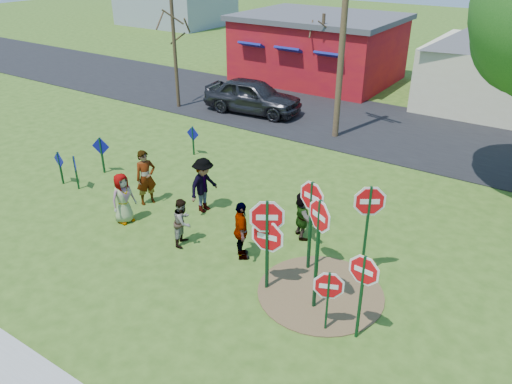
# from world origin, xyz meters

# --- Properties ---
(ground) EXTENTS (120.00, 120.00, 0.00)m
(ground) POSITION_xyz_m (0.00, 0.00, 0.00)
(ground) COLOR #355618
(ground) RESTS_ON ground
(road) EXTENTS (120.00, 7.50, 0.04)m
(road) POSITION_xyz_m (0.00, 11.50, 0.02)
(road) COLOR black
(road) RESTS_ON ground
(dirt_patch) EXTENTS (3.20, 3.20, 0.03)m
(dirt_patch) POSITION_xyz_m (4.50, -1.00, 0.01)
(dirt_patch) COLOR brown
(dirt_patch) RESTS_ON ground
(red_building) EXTENTS (9.40, 7.69, 3.90)m
(red_building) POSITION_xyz_m (-5.50, 17.99, 1.97)
(red_building) COLOR maroon
(red_building) RESTS_ON ground
(stop_sign_a) EXTENTS (1.16, 0.21, 2.13)m
(stop_sign_a) POSITION_xyz_m (3.24, -1.56, 1.41)
(stop_sign_a) COLOR #103D1F
(stop_sign_a) RESTS_ON ground
(stop_sign_b) EXTENTS (1.08, 0.33, 2.77)m
(stop_sign_b) POSITION_xyz_m (3.73, -0.25, 1.99)
(stop_sign_b) COLOR #103D1F
(stop_sign_b) RESTS_ON ground
(stop_sign_c) EXTENTS (0.95, 0.51, 3.10)m
(stop_sign_c) POSITION_xyz_m (4.61, -1.58, 2.19)
(stop_sign_c) COLOR #103D1F
(stop_sign_c) RESTS_ON ground
(stop_sign_d) EXTENTS (0.93, 0.63, 2.81)m
(stop_sign_d) POSITION_xyz_m (5.07, 0.25, 2.02)
(stop_sign_d) COLOR #103D1F
(stop_sign_d) RESTS_ON ground
(stop_sign_e) EXTENTS (0.88, 0.40, 1.71)m
(stop_sign_e) POSITION_xyz_m (5.19, -2.10, 1.13)
(stop_sign_e) COLOR #103D1F
(stop_sign_e) RESTS_ON ground
(stop_sign_f) EXTENTS (0.97, 0.10, 2.32)m
(stop_sign_f) POSITION_xyz_m (5.89, -1.94, 1.66)
(stop_sign_f) COLOR #103D1F
(stop_sign_f) RESTS_ON ground
(stop_sign_g) EXTENTS (1.01, 0.65, 2.69)m
(stop_sign_g) POSITION_xyz_m (3.24, -1.59, 1.86)
(stop_sign_g) COLOR #103D1F
(stop_sign_g) RESTS_ON ground
(blue_diamond_a) EXTENTS (0.58, 0.34, 1.28)m
(blue_diamond_a) POSITION_xyz_m (-5.41, -0.55, 0.79)
(blue_diamond_a) COLOR #103D1F
(blue_diamond_a) RESTS_ON ground
(blue_diamond_b) EXTENTS (0.63, 0.10, 1.27)m
(blue_diamond_b) POSITION_xyz_m (-6.22, -0.60, 0.78)
(blue_diamond_b) COLOR #103D1F
(blue_diamond_b) RESTS_ON ground
(blue_diamond_c) EXTENTS (0.69, 0.25, 1.44)m
(blue_diamond_c) POSITION_xyz_m (-5.72, 0.90, 0.89)
(blue_diamond_c) COLOR #103D1F
(blue_diamond_c) RESTS_ON ground
(blue_diamond_d) EXTENTS (0.63, 0.06, 1.24)m
(blue_diamond_d) POSITION_xyz_m (-4.00, 4.15, 0.77)
(blue_diamond_d) COLOR #103D1F
(blue_diamond_d) RESTS_ON ground
(person_a) EXTENTS (0.63, 0.87, 1.65)m
(person_a) POSITION_xyz_m (-2.29, -1.22, 0.82)
(person_a) COLOR #3B4A7C
(person_a) RESTS_ON ground
(person_b) EXTENTS (0.69, 0.82, 1.90)m
(person_b) POSITION_xyz_m (-2.57, 0.07, 0.95)
(person_b) COLOR #2F7F75
(person_b) RESTS_ON ground
(person_c) EXTENTS (0.75, 0.85, 1.46)m
(person_c) POSITION_xyz_m (0.10, -1.16, 0.73)
(person_c) COLOR brown
(person_c) RESTS_ON ground
(person_d) EXTENTS (0.70, 1.21, 1.85)m
(person_d) POSITION_xyz_m (-0.65, 0.72, 0.93)
(person_d) COLOR #2F2E33
(person_d) RESTS_ON ground
(person_e) EXTENTS (0.99, 1.04, 1.73)m
(person_e) POSITION_xyz_m (1.92, -0.82, 0.87)
(person_e) COLOR #53335B
(person_e) RESTS_ON ground
(person_f) EXTENTS (1.30, 1.28, 1.49)m
(person_f) POSITION_xyz_m (2.80, 1.07, 0.75)
(person_f) COLOR #1A5329
(person_f) RESTS_ON ground
(suv) EXTENTS (5.18, 2.52, 1.70)m
(suv) POSITION_xyz_m (-5.06, 10.07, 0.89)
(suv) COLOR #2E2D33
(suv) RESTS_ON road
(utility_pole) EXTENTS (2.07, 0.63, 8.60)m
(utility_pole) POSITION_xyz_m (-0.05, 9.31, 4.53)
(utility_pole) COLOR #4C3823
(utility_pole) RESTS_ON ground
(bare_tree_west) EXTENTS (1.80, 1.80, 5.54)m
(bare_tree_west) POSITION_xyz_m (-8.87, 8.70, 3.59)
(bare_tree_west) COLOR #382819
(bare_tree_west) RESTS_ON ground
(bare_tree_east) EXTENTS (1.80, 1.80, 4.43)m
(bare_tree_east) POSITION_xyz_m (-3.67, 14.77, 2.87)
(bare_tree_east) COLOR #382819
(bare_tree_east) RESTS_ON ground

